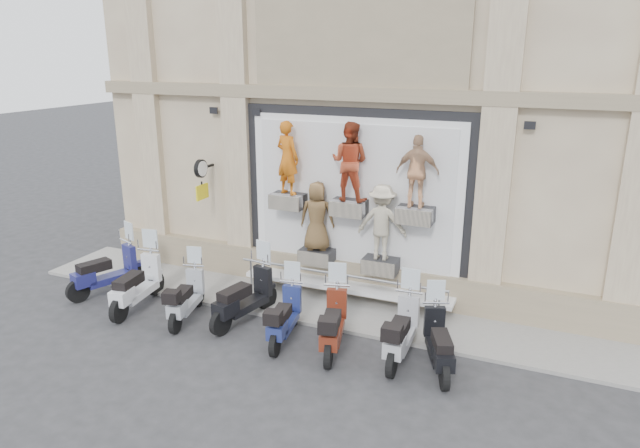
% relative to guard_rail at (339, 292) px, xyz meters
% --- Properties ---
extents(ground, '(90.00, 90.00, 0.00)m').
position_rel_guard_rail_xyz_m(ground, '(0.00, -2.00, -0.47)').
color(ground, '#2D2D2F').
rests_on(ground, ground).
extents(sidewalk, '(16.00, 2.20, 0.08)m').
position_rel_guard_rail_xyz_m(sidewalk, '(0.00, 0.10, -0.43)').
color(sidewalk, '#9A9791').
rests_on(sidewalk, ground).
extents(building, '(14.00, 8.60, 12.00)m').
position_rel_guard_rail_xyz_m(building, '(0.00, 5.00, 5.54)').
color(building, beige).
rests_on(building, ground).
extents(shop_vitrine, '(5.60, 0.83, 4.30)m').
position_rel_guard_rail_xyz_m(shop_vitrine, '(0.06, 0.74, 1.95)').
color(shop_vitrine, black).
rests_on(shop_vitrine, ground).
extents(guard_rail, '(5.06, 0.10, 0.93)m').
position_rel_guard_rail_xyz_m(guard_rail, '(0.00, 0.00, 0.00)').
color(guard_rail, '#9EA0A5').
rests_on(guard_rail, ground).
extents(clock_sign_bracket, '(0.10, 0.80, 1.02)m').
position_rel_guard_rail_xyz_m(clock_sign_bracket, '(-3.90, 0.47, 2.34)').
color(clock_sign_bracket, black).
rests_on(clock_sign_bracket, ground).
extents(scooter_a, '(1.30, 2.16, 1.69)m').
position_rel_guard_rail_xyz_m(scooter_a, '(-5.62, -1.30, 0.38)').
color(scooter_a, navy).
rests_on(scooter_a, ground).
extents(scooter_b, '(0.90, 2.18, 1.72)m').
position_rel_guard_rail_xyz_m(scooter_b, '(-4.35, -1.70, 0.39)').
color(scooter_b, silver).
rests_on(scooter_b, ground).
extents(scooter_c, '(0.97, 1.93, 1.51)m').
position_rel_guard_rail_xyz_m(scooter_c, '(-2.96, -1.73, 0.29)').
color(scooter_c, '#9498A0').
rests_on(scooter_c, ground).
extents(scooter_d, '(1.01, 2.17, 1.70)m').
position_rel_guard_rail_xyz_m(scooter_d, '(-1.71, -1.33, 0.38)').
color(scooter_d, black).
rests_on(scooter_d, ground).
extents(scooter_e, '(0.85, 1.93, 1.51)m').
position_rel_guard_rail_xyz_m(scooter_e, '(-0.52, -1.73, 0.29)').
color(scooter_e, navy).
rests_on(scooter_e, ground).
extents(scooter_f, '(1.07, 2.07, 1.61)m').
position_rel_guard_rail_xyz_m(scooter_f, '(0.54, -1.70, 0.34)').
color(scooter_f, '#5E1E10').
rests_on(scooter_f, ground).
extents(scooter_g, '(0.67, 2.03, 1.63)m').
position_rel_guard_rail_xyz_m(scooter_g, '(1.89, -1.49, 0.35)').
color(scooter_g, '#A2A3A9').
rests_on(scooter_g, ground).
extents(scooter_h, '(1.21, 1.97, 1.55)m').
position_rel_guard_rail_xyz_m(scooter_h, '(2.64, -1.61, 0.31)').
color(scooter_h, black).
rests_on(scooter_h, ground).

